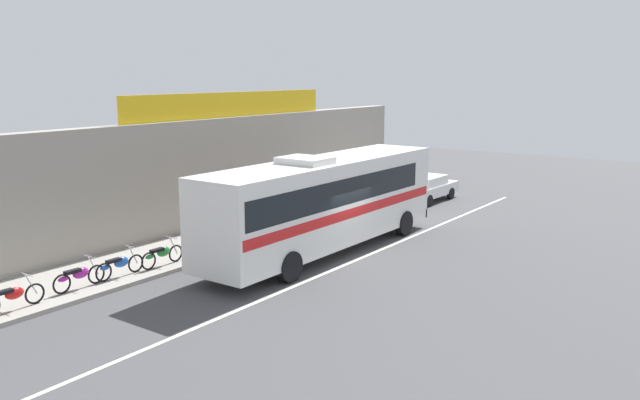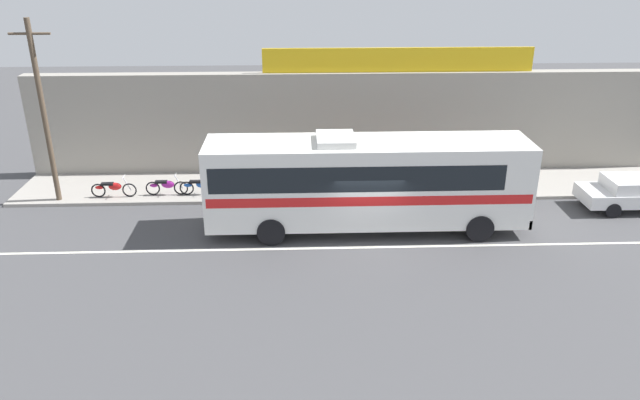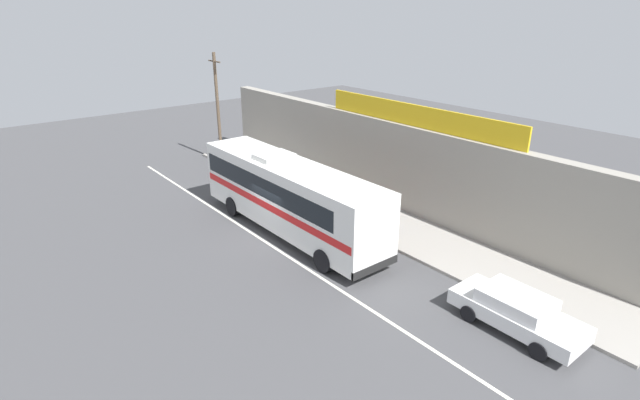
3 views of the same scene
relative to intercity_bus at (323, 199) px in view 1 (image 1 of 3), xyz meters
name	(u,v)px [view 1 (image 1 of 3)]	position (x,y,z in m)	size (l,w,h in m)	color
ground_plane	(341,256)	(0.03, -0.80, -2.07)	(70.00, 70.00, 0.00)	#444447
sidewalk_slab	(239,234)	(0.03, 4.40, -2.00)	(30.00, 3.60, 0.14)	gray
storefront_facade	(201,175)	(0.03, 6.55, 0.33)	(30.00, 0.70, 4.80)	gray
storefront_billboard	(233,104)	(2.14, 6.55, 3.28)	(12.43, 0.12, 1.10)	gold
road_center_stripe	(359,259)	(0.03, -1.60, -2.06)	(30.00, 0.14, 0.01)	silver
intercity_bus	(323,199)	(0.00, 0.00, 0.00)	(12.11, 2.67, 3.78)	white
parked_car	(425,187)	(11.48, 1.51, -1.33)	(4.51, 1.91, 1.37)	silver
motorcycle_black	(119,265)	(-6.77, 3.38, -1.50)	(1.88, 0.56, 0.94)	black
motorcycle_red	(78,276)	(-8.26, 3.41, -1.50)	(1.83, 0.56, 0.94)	black
motorcycle_purple	(162,254)	(-5.11, 3.24, -1.50)	(1.83, 0.56, 0.94)	black
motorcycle_green	(11,296)	(-10.50, 3.26, -1.50)	(1.95, 0.56, 0.94)	black
pedestrian_far_right	(284,200)	(3.05, 4.40, -1.01)	(0.30, 0.48, 1.59)	navy
pedestrian_near_shop	(260,207)	(1.10, 4.13, -0.97)	(0.30, 0.48, 1.65)	navy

